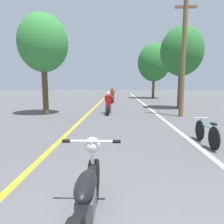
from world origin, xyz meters
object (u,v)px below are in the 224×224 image
(motorcycle_rider_lead, at_px, (108,105))
(roadside_tree_right_far, at_px, (154,63))
(utility_pole, at_px, (183,56))
(roadside_tree_right_near, at_px, (182,52))
(roadside_tree_left, at_px, (43,44))
(bicycle_parked, at_px, (206,133))
(motorcycle_rider_far, at_px, (112,97))
(motorcycle_foreground, at_px, (87,197))

(motorcycle_rider_lead, bearing_deg, roadside_tree_right_far, 69.76)
(utility_pole, height_order, motorcycle_rider_lead, utility_pole)
(roadside_tree_right_near, height_order, roadside_tree_right_far, roadside_tree_right_far)
(motorcycle_rider_lead, bearing_deg, utility_pole, -12.89)
(utility_pole, relative_size, roadside_tree_left, 1.11)
(roadside_tree_right_far, distance_m, motorcycle_rider_lead, 14.79)
(motorcycle_rider_lead, relative_size, bicycle_parked, 1.29)
(motorcycle_rider_far, relative_size, bicycle_parked, 1.32)
(roadside_tree_right_near, distance_m, bicycle_parked, 9.64)
(bicycle_parked, bearing_deg, motorcycle_rider_far, 103.39)
(roadside_tree_right_near, distance_m, motorcycle_rider_far, 7.65)
(motorcycle_rider_far, bearing_deg, roadside_tree_right_far, 51.37)
(roadside_tree_right_near, xyz_separation_m, roadside_tree_right_far, (-0.05, 10.82, 0.38))
(utility_pole, bearing_deg, motorcycle_rider_far, 116.48)
(roadside_tree_right_far, bearing_deg, roadside_tree_left, -121.70)
(roadside_tree_left, xyz_separation_m, bicycle_parked, (6.80, -5.68, -3.66))
(motorcycle_foreground, bearing_deg, roadside_tree_right_far, 78.53)
(roadside_tree_right_near, relative_size, roadside_tree_right_far, 0.86)
(roadside_tree_left, relative_size, bicycle_parked, 3.56)
(roadside_tree_right_near, bearing_deg, motorcycle_rider_lead, -152.74)
(bicycle_parked, bearing_deg, roadside_tree_right_far, 84.83)
(motorcycle_rider_lead, bearing_deg, roadside_tree_right_near, 27.26)
(roadside_tree_right_far, height_order, motorcycle_foreground, roadside_tree_right_far)
(utility_pole, relative_size, motorcycle_rider_far, 3.00)
(roadside_tree_right_far, height_order, motorcycle_rider_far, roadside_tree_right_far)
(motorcycle_foreground, bearing_deg, motorcycle_rider_far, 90.87)
(utility_pole, bearing_deg, motorcycle_foreground, -113.26)
(roadside_tree_right_far, xyz_separation_m, roadside_tree_left, (-8.57, -13.87, -0.39))
(roadside_tree_left, bearing_deg, utility_pole, -3.28)
(motorcycle_rider_lead, xyz_separation_m, bicycle_parked, (3.17, -6.16, -0.16))
(motorcycle_foreground, xyz_separation_m, bicycle_parked, (2.92, 3.57, -0.09))
(roadside_tree_right_near, xyz_separation_m, motorcycle_foreground, (-4.74, -12.30, -3.57))
(motorcycle_rider_far, distance_m, bicycle_parked, 13.73)
(roadside_tree_right_far, bearing_deg, bicycle_parked, -95.17)
(roadside_tree_right_near, height_order, motorcycle_rider_lead, roadside_tree_right_near)
(roadside_tree_right_near, bearing_deg, bicycle_parked, -101.77)
(roadside_tree_right_near, distance_m, roadside_tree_left, 9.14)
(motorcycle_rider_lead, distance_m, motorcycle_rider_far, 7.19)
(bicycle_parked, bearing_deg, roadside_tree_right_near, 78.23)
(utility_pole, relative_size, motorcycle_foreground, 3.13)
(roadside_tree_right_near, bearing_deg, roadside_tree_right_far, 90.27)
(roadside_tree_left, bearing_deg, motorcycle_rider_lead, 7.58)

